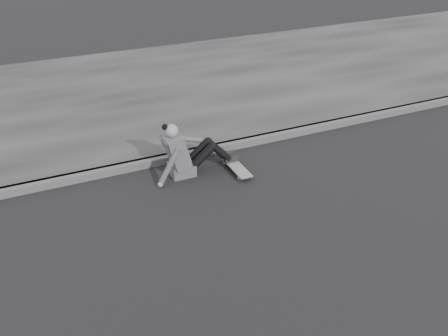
% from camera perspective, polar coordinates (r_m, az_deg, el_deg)
% --- Properties ---
extents(ground, '(80.00, 80.00, 0.00)m').
position_cam_1_polar(ground, '(7.14, 17.80, -4.87)').
color(ground, black).
rests_on(ground, ground).
extents(curb, '(24.00, 0.16, 0.12)m').
position_cam_1_polar(curb, '(8.87, 7.15, 3.90)').
color(curb, '#545454').
rests_on(curb, ground).
extents(sidewalk, '(24.00, 6.00, 0.12)m').
position_cam_1_polar(sidewalk, '(11.34, -0.78, 9.94)').
color(sidewalk, '#363636').
rests_on(sidewalk, ground).
extents(skateboard, '(0.20, 0.78, 0.09)m').
position_cam_1_polar(skateboard, '(7.73, 1.37, 0.15)').
color(skateboard, gray).
rests_on(skateboard, ground).
extents(seated_woman, '(1.38, 0.46, 0.88)m').
position_cam_1_polar(seated_woman, '(7.54, -4.45, 1.76)').
color(seated_woman, '#545456').
rests_on(seated_woman, ground).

